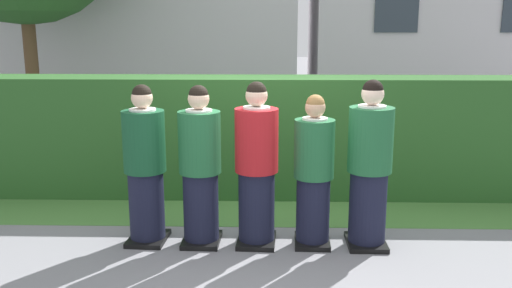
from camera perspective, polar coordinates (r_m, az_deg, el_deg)
ground_plane at (r=5.85m, az=0.00°, el=-10.09°), size 60.00×60.00×0.00m
student_front_row_0 at (r=5.76m, az=-11.30°, el=-2.50°), size 0.43×0.49×1.64m
student_front_row_1 at (r=5.64m, az=-5.74°, el=-2.64°), size 0.43×0.48×1.64m
student_in_red_blazer at (r=5.59m, az=0.05°, el=-2.51°), size 0.44×0.53×1.67m
student_front_row_3 at (r=5.62m, az=5.93°, el=-3.18°), size 0.40×0.46×1.55m
student_front_row_4 at (r=5.65m, az=11.54°, el=-2.48°), size 0.44×0.53×1.70m
hedge at (r=7.24m, az=0.33°, el=0.78°), size 8.12×0.70×1.55m
lawn_strip at (r=6.68m, az=0.19°, el=-7.11°), size 8.12×0.90×0.01m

